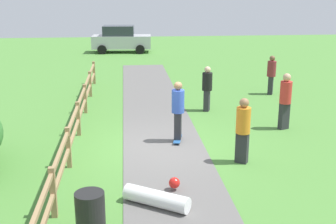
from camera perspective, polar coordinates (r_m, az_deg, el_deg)
ground_plane at (r=12.87m, az=-0.57°, el=-4.56°), size 60.00×60.00×0.00m
asphalt_path at (r=12.87m, az=-0.57°, el=-4.52°), size 2.40×28.00×0.02m
wooden_fence at (r=12.70m, az=-12.35°, el=-2.05°), size 0.12×18.12×1.10m
trash_bin at (r=8.43m, az=-10.20°, el=-13.21°), size 0.56×0.56×0.90m
skater_riding at (r=12.93m, az=1.32°, el=0.47°), size 0.45×0.82×1.86m
skater_fallen at (r=9.48m, az=-1.34°, el=-11.16°), size 1.45×1.41×0.36m
bystander_red at (r=14.68m, az=15.23°, el=1.75°), size 0.50×0.50×1.88m
bystander_black at (r=16.39m, az=5.19°, el=3.36°), size 0.50×0.50×1.72m
bystander_maroon at (r=19.48m, az=13.48°, el=5.01°), size 0.51×0.51×1.71m
bystander_orange at (r=11.57m, az=9.86°, el=-2.02°), size 0.53×0.53×1.79m
parked_car_silver at (r=31.86m, az=-6.23°, el=9.55°), size 4.30×2.20×1.92m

